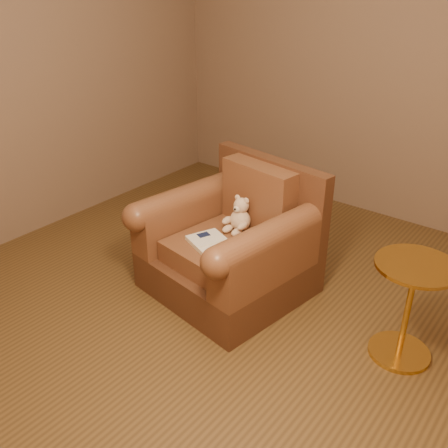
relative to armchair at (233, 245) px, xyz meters
The scene contains 6 objects.
floor 0.45m from the armchair, 55.79° to the right, with size 4.00×4.00×0.00m, color brown.
room 1.41m from the armchair, 55.79° to the right, with size 4.02×4.02×2.71m.
armchair is the anchor object (origin of this frame).
teddy_bear 0.19m from the armchair, 97.79° to the left, with size 0.18×0.20×0.25m.
guidebook 0.23m from the armchair, 88.43° to the right, with size 0.43×0.35×0.03m.
side_table 1.18m from the armchair, ahead, with size 0.44×0.44×0.61m.
Camera 1 is at (1.59, -2.09, 2.00)m, focal length 40.00 mm.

